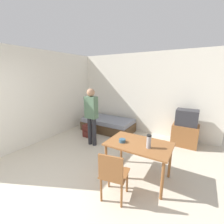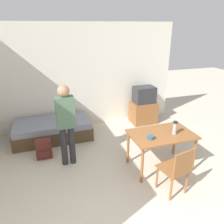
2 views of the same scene
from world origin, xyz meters
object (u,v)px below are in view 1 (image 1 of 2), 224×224
Objects in this scene: person_standing at (91,113)px; backpack at (88,131)px; daybed at (108,125)px; wooden_chair at (113,174)px; mate_bowl at (122,141)px; dining_table at (139,148)px; thermos_flask at (149,141)px; tv at (185,129)px.

backpack is (-0.47, 0.38, -0.75)m from person_standing.
wooden_chair reaches higher than daybed.
mate_bowl is at bearing 104.48° from wooden_chair.
backpack is at bearing 147.67° from mate_bowl.
person_standing is at bearing 137.31° from wooden_chair.
person_standing reaches higher than dining_table.
thermos_flask is at bearing 3.30° from mate_bowl.
mate_bowl is (-0.51, -0.03, -0.11)m from thermos_flask.
wooden_chair is at bearing -117.65° from thermos_flask.
wooden_chair is 2.13× the size of backpack.
person_standing reaches higher than backpack.
thermos_flask is (-0.42, -2.13, 0.40)m from tv.
tv is 8.25× the size of mate_bowl.
tv is 2.89m from wooden_chair.
daybed is 2.54m from tv.
wooden_chair is (-0.13, -0.74, -0.15)m from dining_table.
daybed is at bearing -176.15° from tv.
tv is 1.22× the size of wooden_chair.
tv reaches higher than mate_bowl.
mate_bowl is at bearing -113.25° from tv.
tv is 2.96m from backpack.
daybed is at bearing 123.94° from wooden_chair.
person_standing is 12.85× the size of mate_bowl.
dining_table is 0.77m from wooden_chair.
backpack is at bearing 154.14° from thermos_flask.
wooden_chair is 0.70m from mate_bowl.
dining_table is 1.39× the size of wooden_chair.
wooden_chair is at bearing -41.79° from backpack.
tv is 0.64× the size of person_standing.
daybed is 2.12× the size of wooden_chair.
tv is 2.37m from mate_bowl.
thermos_flask reaches higher than mate_bowl.
daybed is 0.86m from backpack.
thermos_flask is 0.62× the size of backpack.
daybed is 3.16m from wooden_chair.
mate_bowl is (-0.29, -0.12, 0.12)m from dining_table.
backpack is (-2.77, -0.99, -0.28)m from tv.
backpack is at bearing -107.00° from daybed.
person_standing is (-2.30, -1.36, 0.47)m from tv.
person_standing is at bearing -149.37° from tv.
tv is 2.20m from thermos_flask.
dining_table is 1.83m from person_standing.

